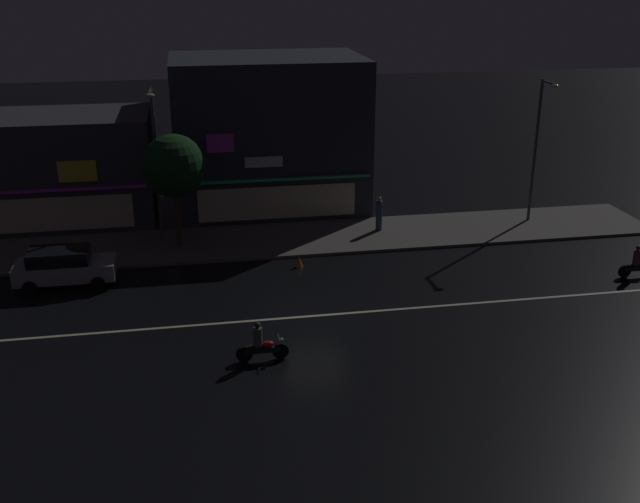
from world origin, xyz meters
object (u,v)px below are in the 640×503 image
Objects in this scene: streetlamp_mid at (156,155)px; pedestrian_on_sidewalk at (379,215)px; parked_car_near_kerb at (64,266)px; traffic_cone at (299,261)px; streetlamp_east at (538,140)px; motorcycle_lead at (261,344)px; motorcycle_following at (638,264)px.

pedestrian_on_sidewalk is (11.28, -0.12, -3.68)m from streetlamp_mid.
traffic_cone is (10.54, 0.19, -0.59)m from parked_car_near_kerb.
streetlamp_east is 14.73m from traffic_cone.
traffic_cone is (-13.47, -4.05, -4.36)m from streetlamp_east.
streetlamp_east is at bearing -148.54° from motorcycle_lead.
traffic_cone is at bearing -178.80° from pedestrian_on_sidewalk.
pedestrian_on_sidewalk reaches higher than parked_car_near_kerb.
pedestrian_on_sidewalk is 0.97× the size of motorcycle_following.
parked_car_near_kerb is 2.26× the size of motorcycle_lead.
parked_car_near_kerb is at bearing 156.97° from pedestrian_on_sidewalk.
parked_car_near_kerb is 11.46m from motorcycle_lead.
traffic_cone is at bearing -178.98° from parked_car_near_kerb.
motorcycle_following is at bearing -76.63° from pedestrian_on_sidewalk.
streetlamp_east is at bearing -169.99° from parked_car_near_kerb.
streetlamp_east is 20.85m from motorcycle_lead.
pedestrian_on_sidewalk is at bearing -164.64° from parked_car_near_kerb.
pedestrian_on_sidewalk is 16.01m from parked_car_near_kerb.
pedestrian_on_sidewalk is at bearing 179.97° from streetlamp_east.
motorcycle_following reaches higher than traffic_cone.
motorcycle_lead is 18.24m from motorcycle_following.
parked_car_near_kerb is (-24.01, -4.24, -3.77)m from streetlamp_east.
motorcycle_following is at bearing -171.71° from motorcycle_lead.
parked_car_near_kerb is (-4.16, -4.36, -3.81)m from streetlamp_mid.
streetlamp_mid is 4.24× the size of pedestrian_on_sidewalk.
traffic_cone is at bearing 168.32° from motorcycle_following.
parked_car_near_kerb is at bearing -133.66° from streetlamp_mid.
parked_car_near_kerb is at bearing -178.98° from traffic_cone.
streetlamp_east is 4.05× the size of motorcycle_lead.
streetlamp_east is 13.98× the size of traffic_cone.
pedestrian_on_sidewalk is 3.33× the size of traffic_cone.
traffic_cone is (-14.97, 3.88, -0.36)m from motorcycle_following.
motorcycle_lead is at bearing -107.41° from traffic_cone.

